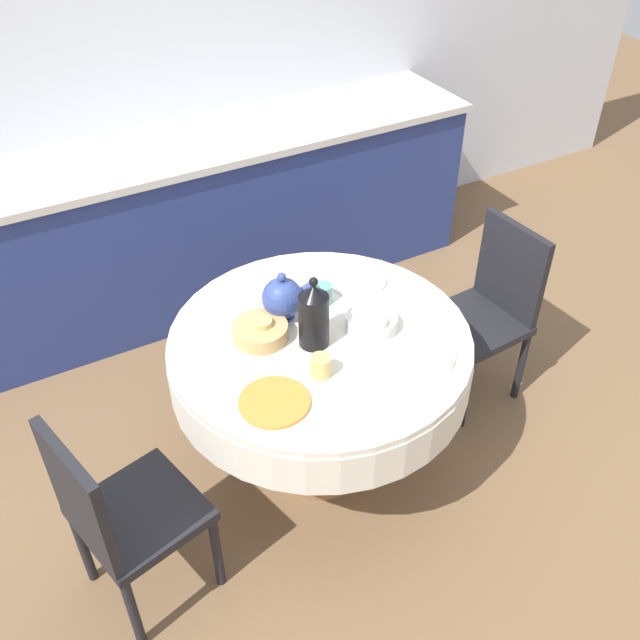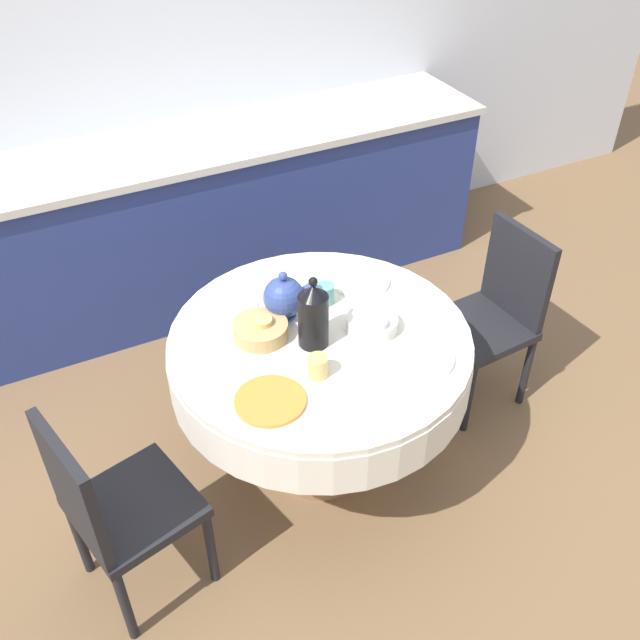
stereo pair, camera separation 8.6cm
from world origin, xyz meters
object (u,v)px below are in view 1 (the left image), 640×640
object	(u,v)px
chair_left	(489,306)
coffee_carafe	(314,316)
chair_right	(118,513)
teapot	(283,298)

from	to	relation	value
chair_left	coffee_carafe	bearing A→B (deg)	91.21
chair_left	coffee_carafe	size ratio (longest dim) A/B	2.92
chair_right	coffee_carafe	bearing A→B (deg)	89.14
chair_right	coffee_carafe	world-z (taller)	coffee_carafe
chair_left	chair_right	world-z (taller)	same
chair_left	teapot	xyz separation A→B (m)	(-1.00, 0.11, 0.34)
chair_right	coffee_carafe	xyz separation A→B (m)	(0.87, 0.20, 0.38)
chair_left	chair_right	size ratio (longest dim) A/B	1.00
chair_left	coffee_carafe	xyz separation A→B (m)	(-0.97, -0.09, 0.38)
chair_left	teapot	size ratio (longest dim) A/B	3.92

